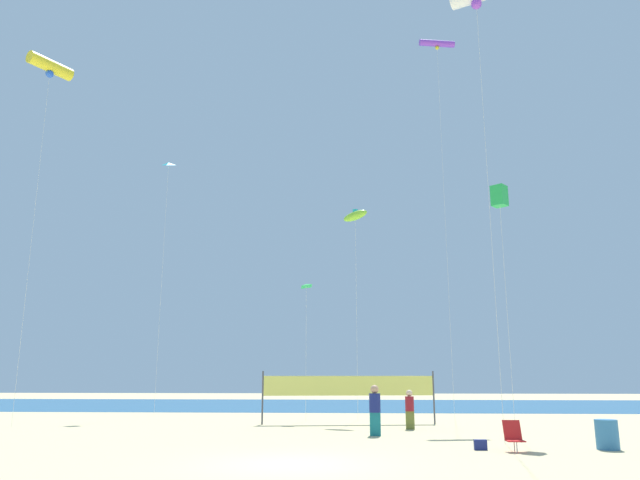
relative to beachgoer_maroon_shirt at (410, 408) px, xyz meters
The scene contains 14 objects.
ground_plane 10.99m from the beachgoer_maroon_shirt, 111.20° to the right, with size 120.00×120.00×0.00m, color #D1BC89.
ocean_band 21.15m from the beachgoer_maroon_shirt, 100.80° to the left, with size 120.00×20.00×0.01m, color #28608C.
beachgoer_maroon_shirt is the anchor object (origin of this frame).
beachgoer_navy_shirt 3.22m from the beachgoer_maroon_shirt, 118.77° to the right, with size 0.42×0.42×1.85m.
folding_beach_chair 7.74m from the beachgoer_maroon_shirt, 71.78° to the right, with size 0.52×0.65×0.89m.
trash_barrel 8.60m from the beachgoer_maroon_shirt, 51.10° to the right, with size 0.67×0.67×0.88m, color teal.
volleyball_net 3.78m from the beachgoer_maroon_shirt, 134.07° to the left, with size 8.08×1.20×2.40m.
beach_handbag 7.19m from the beachgoer_maroon_shirt, 77.95° to the right, with size 0.38×0.19×0.30m, color navy.
kite_green_diamond 8.92m from the beachgoer_maroon_shirt, 135.43° to the left, with size 0.80×0.79×6.94m.
kite_violet_tube 22.38m from the beachgoer_maroon_shirt, 67.23° to the left, with size 2.19×0.75×22.19m.
kite_green_box 9.53m from the beachgoer_maroon_shirt, 40.94° to the right, with size 0.73×0.73×9.60m.
kite_cyan_diamond 21.21m from the beachgoer_maroon_shirt, 148.84° to the left, with size 0.68×0.70×15.20m.
kite_yellow_tube 23.86m from the beachgoer_maroon_shirt, behind, with size 1.67×2.26×17.63m.
kite_lime_inflatable 11.14m from the beachgoer_maroon_shirt, 113.52° to the left, with size 1.50×0.83×11.02m.
Camera 1 is at (1.67, -16.14, 2.22)m, focal length 33.68 mm.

